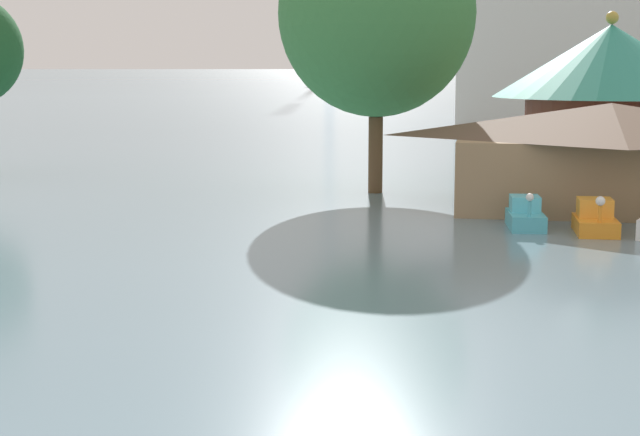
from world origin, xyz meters
TOP-DOWN VIEW (x-y plane):
  - pedal_boat_cyan at (9.29, 29.23)m, footprint 1.55×2.85m
  - pedal_boat_orange at (11.85, 28.50)m, footprint 1.58×2.77m
  - boathouse at (12.99, 35.12)m, footprint 14.10×9.05m
  - green_roof_pavilion at (14.13, 47.17)m, footprint 12.70×12.70m
  - shoreline_tree_mid at (2.27, 38.96)m, footprint 9.52×9.52m

SIDE VIEW (x-z plane):
  - pedal_boat_cyan at x=9.29m, z-range -0.27..1.24m
  - pedal_boat_orange at x=11.85m, z-range -0.27..1.28m
  - boathouse at x=12.99m, z-range 0.11..4.74m
  - green_roof_pavilion at x=14.13m, z-range 0.36..9.47m
  - shoreline_tree_mid at x=2.27m, z-range 1.85..15.56m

